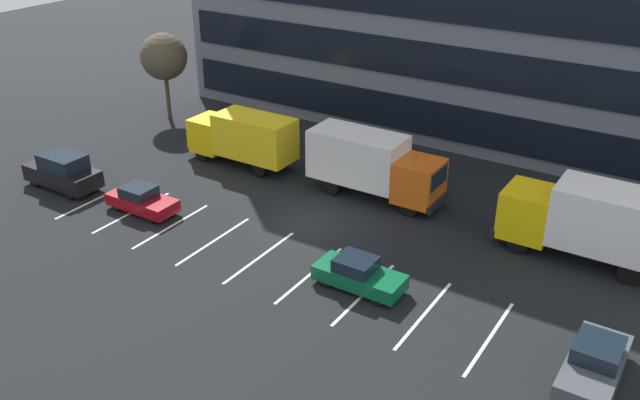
# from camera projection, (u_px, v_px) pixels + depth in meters

# --- Properties ---
(ground_plane) EXTENTS (120.00, 120.00, 0.00)m
(ground_plane) POSITION_uv_depth(u_px,v_px,m) (305.00, 224.00, 35.13)
(ground_plane) COLOR black
(lot_markings) EXTENTS (22.54, 5.40, 0.01)m
(lot_markings) POSITION_uv_depth(u_px,v_px,m) (260.00, 257.00, 32.26)
(lot_markings) COLOR silver
(lot_markings) RESTS_ON ground_plane
(box_truck_yellow_all) EXTENTS (6.96, 2.30, 3.23)m
(box_truck_yellow_all) POSITION_uv_depth(u_px,v_px,m) (243.00, 137.00, 41.10)
(box_truck_yellow_all) COLOR yellow
(box_truck_yellow_all) RESTS_ON ground_plane
(box_truck_orange) EXTENTS (7.55, 2.50, 3.50)m
(box_truck_orange) POSITION_uv_depth(u_px,v_px,m) (373.00, 163.00, 37.16)
(box_truck_orange) COLOR #D85914
(box_truck_orange) RESTS_ON ground_plane
(box_truck_yellow) EXTENTS (7.96, 2.63, 3.69)m
(box_truck_yellow) POSITION_uv_depth(u_px,v_px,m) (593.00, 220.00, 31.16)
(box_truck_yellow) COLOR yellow
(box_truck_yellow) RESTS_ON ground_plane
(sedan_maroon) EXTENTS (3.89, 1.63, 1.39)m
(sedan_maroon) POSITION_uv_depth(u_px,v_px,m) (142.00, 200.00, 36.13)
(sedan_maroon) COLOR maroon
(sedan_maroon) RESTS_ON ground_plane
(suv_black) EXTENTS (4.54, 1.93, 2.05)m
(suv_black) POSITION_uv_depth(u_px,v_px,m) (63.00, 172.00, 38.55)
(suv_black) COLOR black
(suv_black) RESTS_ON ground_plane
(sedan_charcoal) EXTENTS (1.81, 4.32, 1.55)m
(sedan_charcoal) POSITION_uv_depth(u_px,v_px,m) (595.00, 364.00, 24.38)
(sedan_charcoal) COLOR #474C51
(sedan_charcoal) RESTS_ON ground_plane
(sedan_forest) EXTENTS (3.96, 1.66, 1.42)m
(sedan_forest) POSITION_uv_depth(u_px,v_px,m) (359.00, 274.00, 29.70)
(sedan_forest) COLOR #0C5933
(sedan_forest) RESTS_ON ground_plane
(bare_tree) EXTENTS (3.23, 3.23, 6.05)m
(bare_tree) POSITION_uv_depth(u_px,v_px,m) (164.00, 57.00, 47.40)
(bare_tree) COLOR #473323
(bare_tree) RESTS_ON ground_plane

